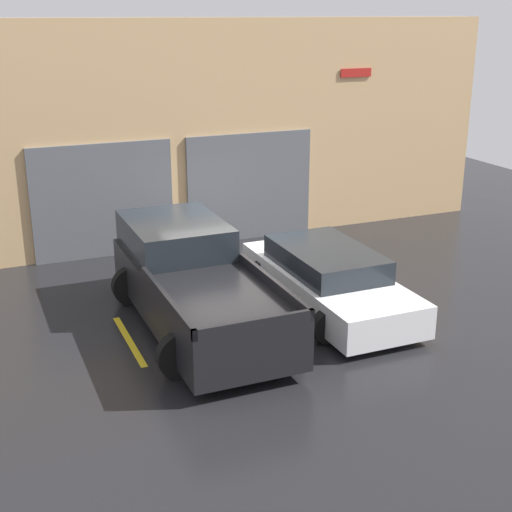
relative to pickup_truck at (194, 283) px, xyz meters
The scene contains 7 objects.
ground_plane 2.25m from the pickup_truck, 50.00° to the left, with size 28.00×28.00×0.00m, color black.
shophouse_building 5.42m from the pickup_truck, 74.65° to the left, with size 17.01×0.68×5.50m.
pickup_truck is the anchor object (origin of this frame).
sedan_white 2.72m from the pickup_truck, ahead, with size 2.19×4.66×1.21m.
parking_stripe_far_left 1.60m from the pickup_truck, 167.33° to the right, with size 0.12×2.20×0.01m, color gold.
parking_stripe_left 1.60m from the pickup_truck, 12.67° to the right, with size 0.12×2.20×0.01m, color gold.
parking_stripe_centre 4.14m from the pickup_truck, ahead, with size 0.12×2.20×0.01m, color gold.
Camera 1 is at (-5.13, -13.54, 5.63)m, focal length 50.00 mm.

